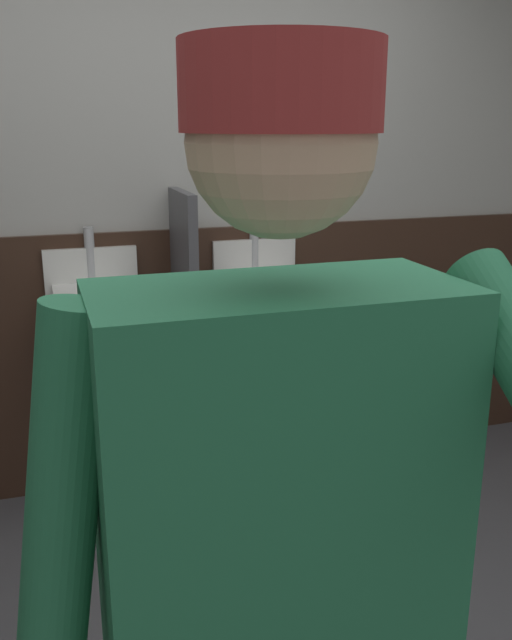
% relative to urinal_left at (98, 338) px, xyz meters
% --- Properties ---
extents(wall_back, '(5.00, 0.12, 2.68)m').
position_rel_urinal_left_xyz_m(wall_back, '(0.40, 0.22, 0.56)').
color(wall_back, '#B2B2AD').
rests_on(wall_back, ground_plane).
extents(wainscot_band_back, '(4.40, 0.03, 1.21)m').
position_rel_urinal_left_xyz_m(wainscot_band_back, '(0.40, 0.14, -0.17)').
color(wainscot_band_back, '#382319').
rests_on(wainscot_band_back, ground_plane).
extents(urinal_left, '(0.40, 0.34, 1.24)m').
position_rel_urinal_left_xyz_m(urinal_left, '(0.00, 0.00, 0.00)').
color(urinal_left, white).
rests_on(urinal_left, ground_plane).
extents(urinal_middle, '(0.40, 0.34, 1.24)m').
position_rel_urinal_left_xyz_m(urinal_middle, '(0.75, 0.00, 0.00)').
color(urinal_middle, white).
rests_on(urinal_middle, ground_plane).
extents(privacy_divider_panel, '(0.04, 0.40, 0.90)m').
position_rel_urinal_left_xyz_m(privacy_divider_panel, '(0.38, -0.07, 0.17)').
color(privacy_divider_panel, '#4C4C51').
extents(person, '(0.70, 0.60, 1.76)m').
position_rel_urinal_left_xyz_m(person, '(0.07, -2.12, 0.28)').
color(person, '#2D3342').
rests_on(person, ground_plane).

